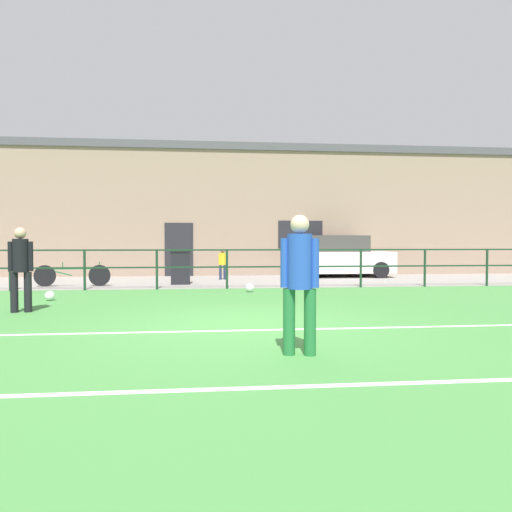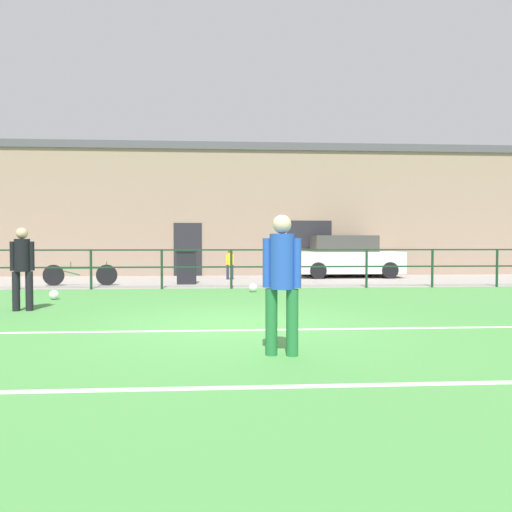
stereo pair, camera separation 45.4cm
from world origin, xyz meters
The scene contains 14 objects.
ground centered at (0.00, 0.00, -0.02)m, with size 60.00×44.00×0.04m, color #478C42.
field_line_touchline centered at (0.00, -0.46, 0.00)m, with size 36.00×0.11×0.00m, color white.
field_line_hash centered at (0.00, -3.34, 0.00)m, with size 36.00×0.11×0.00m, color white.
pavement_strip centered at (0.00, 8.50, 0.01)m, with size 48.00×5.00×0.02m, color gray.
perimeter_fence centered at (0.00, 6.00, 0.75)m, with size 36.07×0.07×1.15m.
clubhouse_facade centered at (0.00, 12.20, 2.65)m, with size 28.00×2.56×5.29m.
player_goalkeeper centered at (-4.16, 1.85, 0.93)m, with size 0.45×0.29×1.64m.
player_striker centered at (0.52, -2.10, 0.96)m, with size 0.46×0.30×1.69m.
soccer_ball_match centered at (-4.21, 3.69, 0.11)m, with size 0.22×0.22×0.22m, color white.
soccer_ball_spare centered at (0.58, 5.05, 0.12)m, with size 0.23×0.23×0.23m, color white.
spectator_child centered at (-0.02, 9.10, 0.64)m, with size 0.29×0.19×1.09m.
parked_car_red centered at (4.44, 9.98, 0.77)m, with size 3.89×1.81×1.58m.
bicycle_parked_0 centered at (-4.62, 7.03, 0.36)m, with size 2.24×0.04×0.74m.
trash_bin_0 centered at (-1.41, 7.42, 0.57)m, with size 0.61×0.52×1.09m.
Camera 1 is at (-0.60, -7.69, 1.37)m, focal length 33.19 mm.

